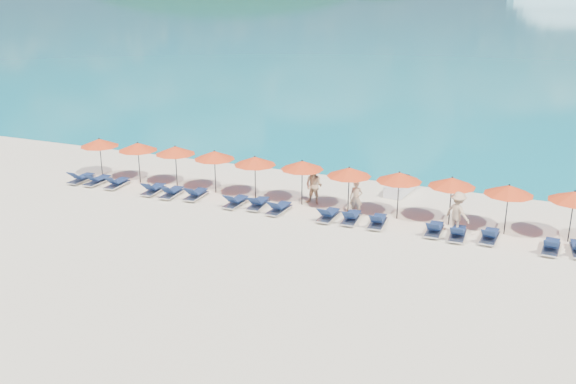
% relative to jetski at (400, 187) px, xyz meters
% --- Properties ---
extents(ground, '(1400.00, 1400.00, 0.00)m').
position_rel_jetski_xyz_m(ground, '(-4.00, -8.40, -0.35)').
color(ground, beige).
extents(headland_main, '(374.00, 242.00, 126.50)m').
position_rel_jetski_xyz_m(headland_main, '(-304.00, 531.60, -38.35)').
color(headland_main, black).
rests_on(headland_main, ground).
extents(headland_small, '(162.00, 126.00, 85.50)m').
position_rel_jetski_xyz_m(headland_small, '(-154.00, 551.60, -35.35)').
color(headland_small, black).
rests_on(headland_small, ground).
extents(jetski, '(1.19, 2.51, 0.86)m').
position_rel_jetski_xyz_m(jetski, '(0.00, 0.00, 0.00)').
color(jetski, silver).
rests_on(jetski, ground).
extents(beachgoer_a, '(0.64, 0.44, 1.68)m').
position_rel_jetski_xyz_m(beachgoer_a, '(-1.15, -4.00, 0.48)').
color(beachgoer_a, tan).
rests_on(beachgoer_a, ground).
extents(beachgoer_b, '(0.96, 0.63, 1.86)m').
position_rel_jetski_xyz_m(beachgoer_b, '(-3.53, -3.26, 0.58)').
color(beachgoer_b, tan).
rests_on(beachgoer_b, ground).
extents(beachgoer_c, '(1.32, 1.11, 1.87)m').
position_rel_jetski_xyz_m(beachgoer_c, '(3.56, -4.42, 0.58)').
color(beachgoer_c, tan).
rests_on(beachgoer_c, ground).
extents(umbrella_0, '(2.10, 2.10, 2.28)m').
position_rel_jetski_xyz_m(umbrella_0, '(-15.95, -3.75, 1.66)').
color(umbrella_0, black).
rests_on(umbrella_0, ground).
extents(umbrella_1, '(2.10, 2.10, 2.28)m').
position_rel_jetski_xyz_m(umbrella_1, '(-13.47, -3.69, 1.66)').
color(umbrella_1, black).
rests_on(umbrella_1, ground).
extents(umbrella_2, '(2.10, 2.10, 2.28)m').
position_rel_jetski_xyz_m(umbrella_2, '(-11.20, -3.56, 1.66)').
color(umbrella_2, black).
rests_on(umbrella_2, ground).
extents(umbrella_3, '(2.10, 2.10, 2.28)m').
position_rel_jetski_xyz_m(umbrella_3, '(-8.82, -3.62, 1.66)').
color(umbrella_3, black).
rests_on(umbrella_3, ground).
extents(umbrella_4, '(2.10, 2.10, 2.28)m').
position_rel_jetski_xyz_m(umbrella_4, '(-6.45, -3.79, 1.66)').
color(umbrella_4, black).
rests_on(umbrella_4, ground).
extents(umbrella_5, '(2.10, 2.10, 2.28)m').
position_rel_jetski_xyz_m(umbrella_5, '(-4.02, -3.60, 1.66)').
color(umbrella_5, black).
rests_on(umbrella_5, ground).
extents(umbrella_6, '(2.10, 2.10, 2.28)m').
position_rel_jetski_xyz_m(umbrella_6, '(-1.58, -3.82, 1.66)').
color(umbrella_6, black).
rests_on(umbrella_6, ground).
extents(umbrella_7, '(2.10, 2.10, 2.28)m').
position_rel_jetski_xyz_m(umbrella_7, '(0.75, -3.69, 1.66)').
color(umbrella_7, black).
rests_on(umbrella_7, ground).
extents(umbrella_8, '(2.10, 2.10, 2.28)m').
position_rel_jetski_xyz_m(umbrella_8, '(3.09, -3.57, 1.66)').
color(umbrella_8, black).
rests_on(umbrella_8, ground).
extents(umbrella_9, '(2.10, 2.10, 2.28)m').
position_rel_jetski_xyz_m(umbrella_9, '(5.50, -3.74, 1.66)').
color(umbrella_9, black).
rests_on(umbrella_9, ground).
extents(umbrella_10, '(2.10, 2.10, 2.28)m').
position_rel_jetski_xyz_m(umbrella_10, '(8.06, -3.58, 1.66)').
color(umbrella_10, black).
rests_on(umbrella_10, ground).
extents(lounger_0, '(0.64, 1.71, 0.66)m').
position_rel_jetski_xyz_m(lounger_0, '(-16.46, -4.90, -0.12)').
color(lounger_0, silver).
rests_on(lounger_0, ground).
extents(lounger_1, '(0.70, 1.73, 0.66)m').
position_rel_jetski_xyz_m(lounger_1, '(-15.41, -4.86, -0.12)').
color(lounger_1, silver).
rests_on(lounger_1, ground).
extents(lounger_2, '(0.71, 1.73, 0.66)m').
position_rel_jetski_xyz_m(lounger_2, '(-14.12, -4.86, -0.12)').
color(lounger_2, silver).
rests_on(lounger_2, ground).
extents(lounger_3, '(0.74, 1.74, 0.66)m').
position_rel_jetski_xyz_m(lounger_3, '(-11.72, -5.00, -0.12)').
color(lounger_3, silver).
rests_on(lounger_3, ground).
extents(lounger_4, '(0.74, 1.74, 0.66)m').
position_rel_jetski_xyz_m(lounger_4, '(-10.58, -5.06, -0.12)').
color(lounger_4, silver).
rests_on(lounger_4, ground).
extents(lounger_5, '(0.69, 1.72, 0.66)m').
position_rel_jetski_xyz_m(lounger_5, '(-9.29, -4.84, -0.12)').
color(lounger_5, silver).
rests_on(lounger_5, ground).
extents(lounger_6, '(0.70, 1.73, 0.66)m').
position_rel_jetski_xyz_m(lounger_6, '(-6.91, -5.06, -0.12)').
color(lounger_6, silver).
rests_on(lounger_6, ground).
extents(lounger_7, '(0.73, 1.74, 0.66)m').
position_rel_jetski_xyz_m(lounger_7, '(-5.79, -4.88, -0.12)').
color(lounger_7, silver).
rests_on(lounger_7, ground).
extents(lounger_8, '(0.74, 1.74, 0.66)m').
position_rel_jetski_xyz_m(lounger_8, '(-4.59, -5.11, -0.12)').
color(lounger_8, silver).
rests_on(lounger_8, ground).
extents(lounger_9, '(0.68, 1.72, 0.66)m').
position_rel_jetski_xyz_m(lounger_9, '(-2.12, -5.07, -0.12)').
color(lounger_9, silver).
rests_on(lounger_9, ground).
extents(lounger_10, '(0.73, 1.74, 0.66)m').
position_rel_jetski_xyz_m(lounger_10, '(-1.06, -4.97, -0.12)').
color(lounger_10, silver).
rests_on(lounger_10, ground).
extents(lounger_11, '(0.76, 1.75, 0.66)m').
position_rel_jetski_xyz_m(lounger_11, '(0.18, -4.98, -0.12)').
color(lounger_11, silver).
rests_on(lounger_11, ground).
extents(lounger_12, '(0.66, 1.71, 0.66)m').
position_rel_jetski_xyz_m(lounger_12, '(2.71, -4.93, -0.12)').
color(lounger_12, silver).
rests_on(lounger_12, ground).
extents(lounger_13, '(0.70, 1.73, 0.66)m').
position_rel_jetski_xyz_m(lounger_13, '(3.71, -5.06, -0.12)').
color(lounger_13, silver).
rests_on(lounger_13, ground).
extents(lounger_14, '(0.70, 1.73, 0.66)m').
position_rel_jetski_xyz_m(lounger_14, '(5.00, -4.81, -0.12)').
color(lounger_14, silver).
rests_on(lounger_14, ground).
extents(lounger_15, '(0.73, 1.74, 0.66)m').
position_rel_jetski_xyz_m(lounger_15, '(7.43, -5.01, -0.12)').
color(lounger_15, silver).
rests_on(lounger_15, ground).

